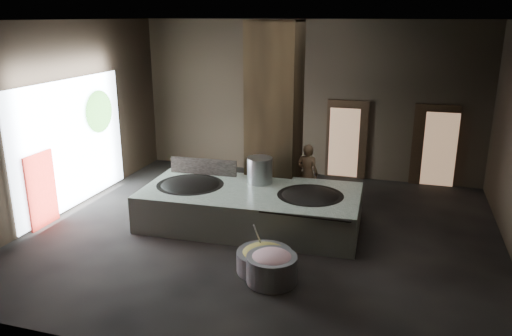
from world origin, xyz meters
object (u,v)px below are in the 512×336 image
(cook, at_px, (307,174))
(veg_basin, at_px, (264,261))
(meat_basin, at_px, (272,269))
(wok_right, at_px, (310,199))
(hearth_platform, at_px, (251,207))
(stock_pot, at_px, (260,171))
(wok_left, at_px, (190,188))

(cook, distance_m, veg_basin, 3.80)
(meat_basin, bearing_deg, wok_right, 84.66)
(hearth_platform, relative_size, stock_pot, 7.67)
(wok_left, relative_size, stock_pot, 2.42)
(cook, bearing_deg, wok_right, 108.04)
(wok_right, height_order, stock_pot, stock_pot)
(hearth_platform, bearing_deg, wok_right, -0.25)
(wok_left, bearing_deg, hearth_platform, 1.97)
(veg_basin, xyz_separation_m, meat_basin, (0.23, -0.35, 0.06))
(hearth_platform, relative_size, meat_basin, 5.31)
(stock_pot, height_order, veg_basin, stock_pot)
(wok_right, bearing_deg, cook, 103.27)
(wok_right, relative_size, meat_basin, 1.56)
(veg_basin, height_order, meat_basin, meat_basin)
(wok_right, bearing_deg, veg_basin, -102.67)
(wok_right, distance_m, veg_basin, 2.15)
(meat_basin, bearing_deg, stock_pot, 110.52)
(hearth_platform, bearing_deg, veg_basin, -68.06)
(cook, bearing_deg, stock_pot, 58.80)
(wok_left, distance_m, wok_right, 2.80)
(wok_right, relative_size, veg_basin, 1.36)
(wok_left, height_order, veg_basin, wok_left)
(hearth_platform, relative_size, wok_left, 3.17)
(wok_right, bearing_deg, wok_left, -177.95)
(stock_pot, bearing_deg, hearth_platform, -95.19)
(wok_left, height_order, wok_right, wok_left)
(wok_left, xyz_separation_m, wok_right, (2.80, 0.10, 0.00))
(hearth_platform, xyz_separation_m, stock_pot, (0.05, 0.55, 0.71))
(cook, height_order, meat_basin, cook)
(wok_right, height_order, veg_basin, wok_right)
(cook, bearing_deg, hearth_platform, 66.87)
(wok_right, xyz_separation_m, veg_basin, (-0.46, -2.03, -0.56))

